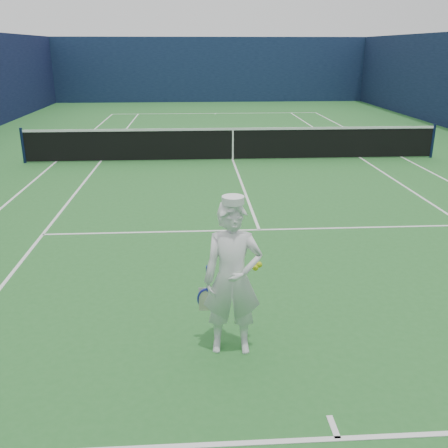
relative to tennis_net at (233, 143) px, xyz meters
name	(u,v)px	position (x,y,z in m)	size (l,w,h in m)	color
ground	(233,160)	(0.00, 0.00, -0.55)	(80.00, 80.00, 0.00)	#27682A
court_markings	(233,160)	(0.00, 0.00, -0.55)	(11.03, 23.83, 0.01)	white
windscreen_fence	(233,95)	(0.00, 0.00, 1.45)	(20.12, 36.12, 4.00)	#101D3D
tennis_net	(233,143)	(0.00, 0.00, 0.00)	(12.88, 0.09, 1.07)	#141E4C
tennis_player	(232,278)	(-0.84, -10.39, 0.35)	(0.76, 0.50, 1.86)	white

